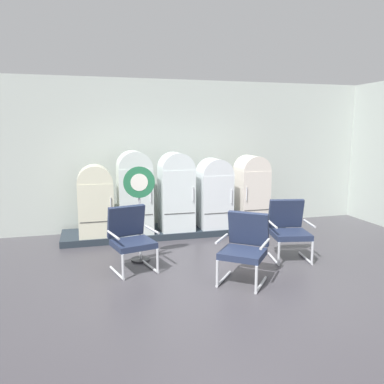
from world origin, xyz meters
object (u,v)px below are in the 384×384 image
refrigerator_0 (95,199)px  refrigerator_1 (135,189)px  refrigerator_3 (214,191)px  sign_stand (140,212)px  armchair_center (245,245)px  armchair_left (131,236)px  refrigerator_4 (252,188)px  refrigerator_2 (176,189)px  armchair_right (289,227)px

refrigerator_0 → refrigerator_1: bearing=3.0°
refrigerator_0 → refrigerator_3: refrigerator_3 is taller
refrigerator_0 → refrigerator_3: (2.40, 0.00, 0.04)m
refrigerator_1 → sign_stand: size_ratio=1.03×
refrigerator_1 → armchair_center: size_ratio=1.64×
refrigerator_1 → armchair_left: (-0.28, -1.73, -0.45)m
armchair_left → armchair_center: bearing=-30.6°
refrigerator_4 → sign_stand: (-2.57, -1.36, -0.09)m
refrigerator_1 → refrigerator_4: 2.49m
refrigerator_2 → refrigerator_1: bearing=177.9°
refrigerator_3 → armchair_right: size_ratio=1.46×
refrigerator_2 → sign_stand: size_ratio=1.00×
refrigerator_0 → armchair_left: bearing=-74.3°
refrigerator_2 → armchair_left: refrigerator_2 is taller
refrigerator_1 → armchair_left: bearing=-99.2°
refrigerator_1 → refrigerator_2: 0.83m
armchair_left → armchair_center: size_ratio=1.00×
refrigerator_0 → refrigerator_2: (1.59, 0.01, 0.12)m
refrigerator_2 → refrigerator_3: refrigerator_2 is taller
armchair_left → armchair_center: 1.76m
refrigerator_3 → refrigerator_1: bearing=178.8°
armchair_center → sign_stand: (-1.32, 1.24, 0.29)m
armchair_right → armchair_center: bearing=-146.3°
refrigerator_4 → refrigerator_1: bearing=179.5°
refrigerator_4 → armchair_center: (-1.25, -2.60, -0.38)m
armchair_center → sign_stand: bearing=136.9°
refrigerator_1 → armchair_right: (2.34, -1.89, -0.45)m
refrigerator_1 → armchair_center: bearing=-64.8°
refrigerator_2 → sign_stand: refrigerator_2 is taller
refrigerator_3 → armchair_right: refrigerator_3 is taller
armchair_left → refrigerator_1: bearing=80.8°
refrigerator_2 → refrigerator_4: bearing=0.2°
refrigerator_2 → armchair_right: bearing=-50.9°
refrigerator_0 → refrigerator_2: size_ratio=0.86×
armchair_right → refrigerator_3: bearing=110.7°
refrigerator_0 → refrigerator_4: size_ratio=0.92×
refrigerator_0 → refrigerator_1: 0.77m
sign_stand → refrigerator_0: bearing=116.4°
armchair_right → sign_stand: sign_stand is taller
refrigerator_1 → refrigerator_0: bearing=-177.0°
armchair_left → armchair_right: same height
armchair_center → refrigerator_4: bearing=64.3°
refrigerator_0 → refrigerator_1: size_ratio=0.84×
refrigerator_2 → sign_stand: bearing=-124.1°
refrigerator_4 → armchair_right: size_ratio=1.51×
refrigerator_3 → armchair_center: refrigerator_3 is taller
armchair_right → refrigerator_1: bearing=141.2°
refrigerator_4 → armchair_right: bearing=-94.3°
refrigerator_2 → armchair_right: (1.51, -1.86, -0.43)m
refrigerator_0 → refrigerator_2: bearing=0.3°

